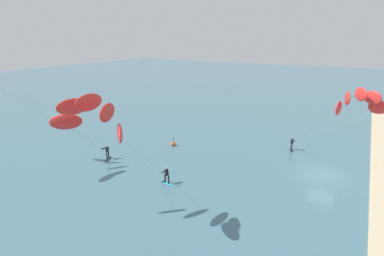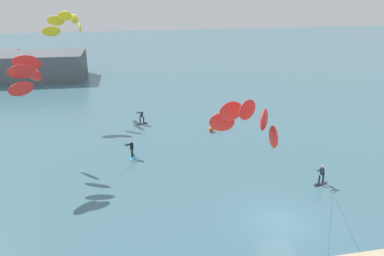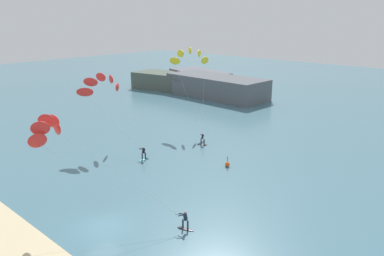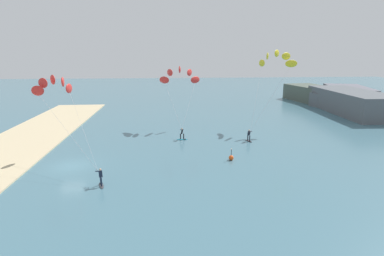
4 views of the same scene
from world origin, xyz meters
name	(u,v)px [view 1 (image 1 of 4)]	position (x,y,z in m)	size (l,w,h in m)	color
ground_plane	(323,175)	(0.00, 0.00, 0.00)	(240.00, 240.00, 0.00)	#426B7A
kitesurfer_nearshore	(355,104)	(-3.10, -1.86, 7.96)	(11.39, 8.94, 9.45)	#333338
kitesurfer_far_out	(94,118)	(-17.11, 12.52, 8.15)	(9.49, 6.70, 9.79)	#23ADD1
marker_buoy	(173,144)	(-0.42, 17.49, 0.30)	(0.56, 0.56, 1.38)	#EA5119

